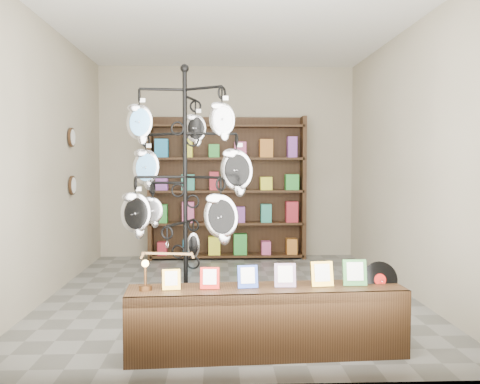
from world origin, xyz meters
name	(u,v)px	position (x,y,z in m)	size (l,w,h in m)	color
ground	(231,294)	(0.00, 0.00, 0.00)	(5.00, 5.00, 0.00)	slate
room_envelope	(231,130)	(0.00, 0.00, 1.85)	(5.00, 5.00, 5.00)	#ACA28A
display_tree	(185,177)	(-0.43, -1.27, 1.35)	(1.22, 1.19, 2.34)	black
front_shelf	(266,321)	(0.22, -1.94, 0.26)	(2.14, 0.55, 0.75)	black
back_shelving	(227,192)	(0.00, 2.30, 1.03)	(2.42, 0.36, 2.20)	black
wall_clocks	(72,161)	(-1.97, 0.80, 1.50)	(0.03, 0.24, 0.84)	black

